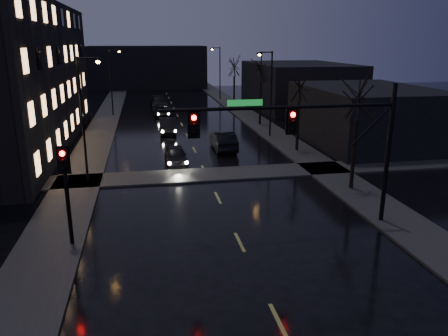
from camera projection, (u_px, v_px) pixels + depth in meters
name	position (u px, v px, depth m)	size (l,w,h in m)	color
sidewalk_left	(100.00, 132.00, 44.04)	(3.00, 140.00, 0.12)	#2D2D2B
sidewalk_right	(263.00, 126.00, 46.98)	(3.00, 140.00, 0.12)	#2D2D2B
sidewalk_cross	(207.00, 175.00, 29.93)	(40.00, 3.00, 0.12)	#2D2D2B
commercial_right_near	(366.00, 115.00, 39.01)	(10.00, 14.00, 5.00)	black
commercial_right_far	(298.00, 86.00, 59.91)	(12.00, 18.00, 6.00)	black
far_block	(147.00, 67.00, 84.50)	(22.00, 10.00, 8.00)	black
signal_mast	(317.00, 131.00, 20.28)	(11.11, 0.41, 7.00)	black
signal_pole_left	(66.00, 182.00, 18.83)	(0.35, 0.41, 4.53)	black
tree_near	(359.00, 89.00, 25.41)	(3.52, 3.52, 8.08)	black
tree_mid_a	(300.00, 81.00, 34.97)	(3.30, 3.30, 7.58)	black
tree_mid_b	(261.00, 63.00, 46.08)	(3.74, 3.74, 8.59)	black
tree_far	(234.00, 63.00, 59.45)	(3.43, 3.43, 7.88)	black
streetlight_l_near	(85.00, 110.00, 26.83)	(1.53, 0.28, 8.00)	black
streetlight_l_far	(112.00, 77.00, 52.33)	(1.53, 0.28, 8.00)	black
streetlight_r_mid	(269.00, 87.00, 40.79)	(1.53, 0.28, 8.00)	black
streetlight_r_far	(219.00, 69.00, 67.23)	(1.53, 0.28, 8.00)	black
oncoming_car_a	(176.00, 155.00, 32.69)	(1.58, 3.94, 1.34)	black
oncoming_car_b	(168.00, 126.00, 43.39)	(1.59, 4.56, 1.50)	black
oncoming_car_c	(163.00, 111.00, 53.21)	(2.21, 4.79, 1.33)	black
oncoming_car_d	(159.00, 103.00, 59.44)	(2.24, 5.51, 1.60)	black
lead_car	(223.00, 141.00, 36.81)	(1.70, 4.89, 1.61)	black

